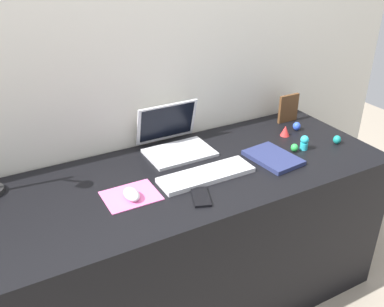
% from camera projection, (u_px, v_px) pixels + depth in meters
% --- Properties ---
extents(ground_plane, '(6.00, 6.00, 0.00)m').
position_uv_depth(ground_plane, '(189.00, 299.00, 2.14)').
color(ground_plane, gray).
extents(back_wall, '(2.99, 0.05, 1.45)m').
position_uv_depth(back_wall, '(152.00, 141.00, 2.10)').
color(back_wall, silver).
rests_on(back_wall, ground_plane).
extents(desk, '(1.79, 0.69, 0.74)m').
position_uv_depth(desk, '(188.00, 242.00, 1.97)').
color(desk, black).
rests_on(desk, ground_plane).
extents(laptop, '(0.30, 0.27, 0.21)m').
position_uv_depth(laptop, '(174.00, 139.00, 1.97)').
color(laptop, silver).
rests_on(laptop, desk).
extents(keyboard, '(0.41, 0.13, 0.02)m').
position_uv_depth(keyboard, '(206.00, 175.00, 1.77)').
color(keyboard, silver).
rests_on(keyboard, desk).
extents(mousepad, '(0.21, 0.17, 0.00)m').
position_uv_depth(mousepad, '(131.00, 196.00, 1.64)').
color(mousepad, pink).
rests_on(mousepad, desk).
extents(mouse, '(0.06, 0.10, 0.03)m').
position_uv_depth(mouse, '(132.00, 194.00, 1.62)').
color(mouse, silver).
rests_on(mouse, mousepad).
extents(cell_phone, '(0.10, 0.14, 0.01)m').
position_uv_depth(cell_phone, '(201.00, 197.00, 1.63)').
color(cell_phone, black).
rests_on(cell_phone, desk).
extents(notebook_pad, '(0.19, 0.26, 0.02)m').
position_uv_depth(notebook_pad, '(273.00, 158.00, 1.90)').
color(notebook_pad, navy).
rests_on(notebook_pad, desk).
extents(picture_frame, '(0.12, 0.02, 0.15)m').
position_uv_depth(picture_frame, '(288.00, 108.00, 2.25)').
color(picture_frame, brown).
rests_on(picture_frame, desk).
extents(toy_figurine_blue, '(0.04, 0.04, 0.04)m').
position_uv_depth(toy_figurine_blue, '(297.00, 126.00, 2.18)').
color(toy_figurine_blue, blue).
rests_on(toy_figurine_blue, desk).
extents(toy_figurine_red, '(0.05, 0.05, 0.05)m').
position_uv_depth(toy_figurine_red, '(285.00, 131.00, 2.12)').
color(toy_figurine_red, red).
rests_on(toy_figurine_red, desk).
extents(toy_figurine_cyan, '(0.04, 0.04, 0.07)m').
position_uv_depth(toy_figurine_cyan, '(304.00, 142.00, 1.98)').
color(toy_figurine_cyan, '#28B7CC').
rests_on(toy_figurine_cyan, desk).
extents(toy_figurine_green, '(0.03, 0.03, 0.04)m').
position_uv_depth(toy_figurine_green, '(294.00, 148.00, 1.97)').
color(toy_figurine_green, green).
rests_on(toy_figurine_green, desk).
extents(toy_figurine_teal, '(0.04, 0.04, 0.04)m').
position_uv_depth(toy_figurine_teal, '(337.00, 140.00, 2.04)').
color(toy_figurine_teal, teal).
rests_on(toy_figurine_teal, desk).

